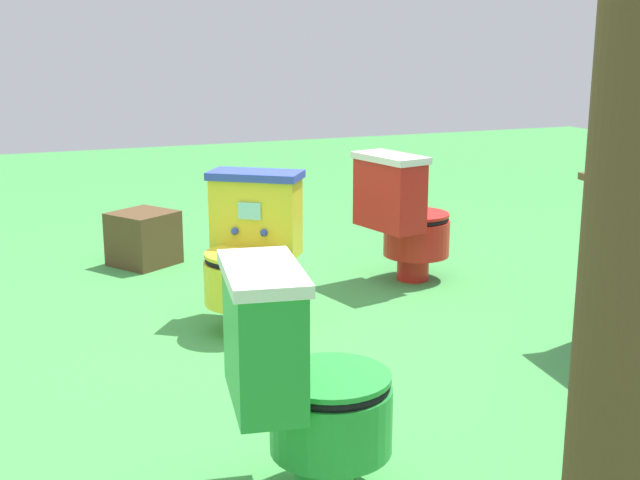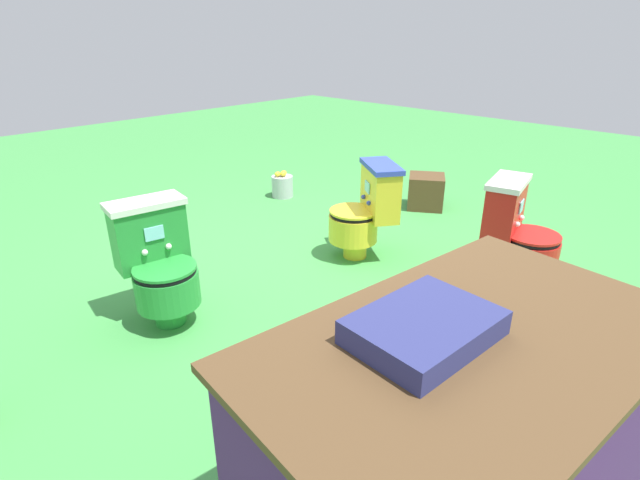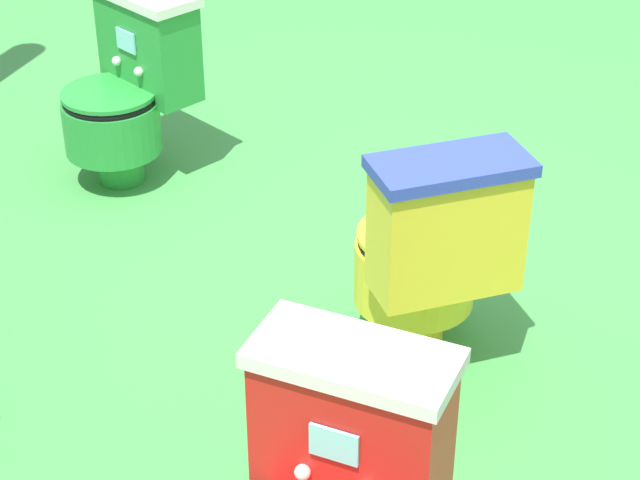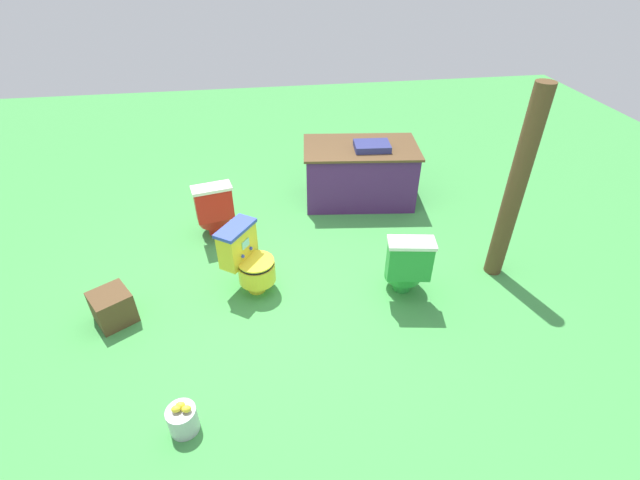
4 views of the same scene
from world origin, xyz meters
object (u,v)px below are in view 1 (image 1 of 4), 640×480
object	(u,v)px
small_crate	(144,238)
toilet_green	(301,381)
toilet_yellow	(250,250)
wooden_post	(634,249)
toilet_red	(405,217)

from	to	relation	value
small_crate	toilet_green	bearing A→B (deg)	-0.86
toilet_yellow	wooden_post	distance (m)	2.68
toilet_green	small_crate	distance (m)	2.81
wooden_post	small_crate	bearing A→B (deg)	-177.62
toilet_green	wooden_post	bearing A→B (deg)	20.21
toilet_red	wooden_post	size ratio (longest dim) A/B	0.36
toilet_green	wooden_post	world-z (taller)	wooden_post
toilet_red	toilet_green	xyz separation A→B (m)	(1.90, -1.32, 0.00)
toilet_green	small_crate	xyz separation A→B (m)	(-2.81, 0.04, -0.21)
toilet_yellow	wooden_post	world-z (taller)	wooden_post
toilet_red	toilet_yellow	xyz separation A→B (m)	(0.38, -1.01, 0.00)
toilet_red	wooden_post	world-z (taller)	wooden_post
toilet_yellow	toilet_green	distance (m)	1.56
toilet_yellow	small_crate	distance (m)	1.33
toilet_yellow	wooden_post	bearing A→B (deg)	122.87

